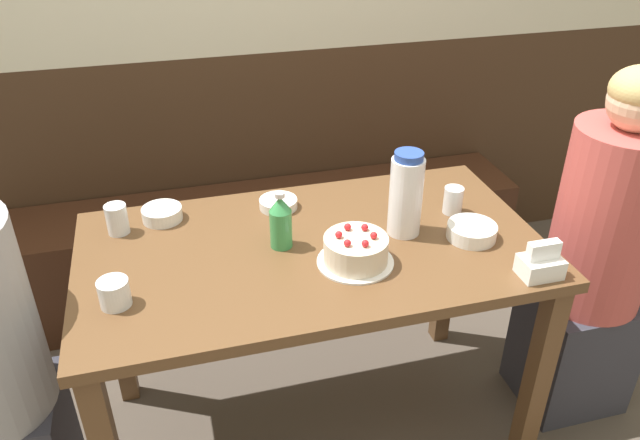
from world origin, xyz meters
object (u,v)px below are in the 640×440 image
(bowl_side_dish, at_px, (278,203))
(glass_tumbler_short, at_px, (117,219))
(napkin_holder, at_px, (541,263))
(bowl_soup_white, at_px, (472,231))
(soju_bottle, at_px, (281,221))
(bench_seat, at_px, (266,245))
(glass_shot_small, at_px, (453,200))
(birthday_cake, at_px, (356,251))
(water_pitcher, at_px, (406,194))
(person_pale_blue_shirt, at_px, (595,264))
(bowl_rice_small, at_px, (162,214))
(glass_water_tall, at_px, (114,293))

(bowl_side_dish, distance_m, glass_tumbler_short, 0.49)
(napkin_holder, xyz_separation_m, bowl_soup_white, (-0.09, 0.22, -0.02))
(soju_bottle, distance_m, glass_tumbler_short, 0.50)
(bench_seat, relative_size, glass_shot_small, 25.76)
(birthday_cake, distance_m, water_pitcher, 0.24)
(bowl_soup_white, relative_size, person_pale_blue_shirt, 0.12)
(glass_shot_small, bearing_deg, glass_tumbler_short, 171.63)
(bowl_rice_small, bearing_deg, birthday_cake, -36.94)
(birthday_cake, distance_m, bowl_soup_white, 0.37)
(glass_shot_small, bearing_deg, soju_bottle, -175.04)
(bowl_side_dish, bearing_deg, glass_tumbler_short, -177.43)
(soju_bottle, height_order, glass_water_tall, soju_bottle)
(bowl_soup_white, bearing_deg, glass_tumbler_short, 163.24)
(napkin_holder, relative_size, glass_tumbler_short, 1.20)
(bowl_rice_small, bearing_deg, water_pitcher, -20.75)
(glass_tumbler_short, xyz_separation_m, glass_shot_small, (1.01, -0.15, -0.00))
(soju_bottle, height_order, bowl_side_dish, soju_bottle)
(birthday_cake, xyz_separation_m, bowl_soup_white, (0.37, 0.03, -0.02))
(birthday_cake, height_order, napkin_holder, napkin_holder)
(birthday_cake, relative_size, bowl_side_dish, 1.77)
(birthday_cake, xyz_separation_m, person_pale_blue_shirt, (0.83, 0.03, -0.21))
(napkin_holder, bearing_deg, glass_tumbler_short, 154.49)
(soju_bottle, bearing_deg, napkin_holder, -26.85)
(napkin_holder, bearing_deg, bowl_soup_white, 112.12)
(glass_shot_small, bearing_deg, bench_seat, 121.94)
(person_pale_blue_shirt, bearing_deg, napkin_holder, 29.20)
(bowl_side_dish, relative_size, glass_shot_small, 1.41)
(soju_bottle, bearing_deg, bowl_soup_white, -10.74)
(bowl_side_dish, distance_m, person_pale_blue_shirt, 1.05)
(bowl_rice_small, relative_size, glass_water_tall, 1.56)
(bench_seat, xyz_separation_m, bowl_soup_white, (0.46, -0.91, 0.55))
(bench_seat, xyz_separation_m, glass_tumbler_short, (-0.54, -0.61, 0.57))
(soju_bottle, bearing_deg, glass_tumbler_short, 156.44)
(bowl_soup_white, distance_m, glass_shot_small, 0.15)
(glass_shot_small, bearing_deg, birthday_cake, -153.86)
(bowl_rice_small, bearing_deg, glass_shot_small, -12.24)
(bench_seat, distance_m, soju_bottle, 1.01)
(soju_bottle, bearing_deg, birthday_cake, -37.60)
(napkin_holder, xyz_separation_m, glass_water_tall, (-1.10, 0.17, -0.00))
(bowl_soup_white, xyz_separation_m, glass_shot_small, (0.01, 0.15, 0.02))
(bench_seat, relative_size, water_pitcher, 8.48)
(soju_bottle, xyz_separation_m, glass_tumbler_short, (-0.45, 0.20, -0.04))
(birthday_cake, distance_m, glass_tumbler_short, 0.72)
(bench_seat, distance_m, glass_water_tall, 1.24)
(bench_seat, xyz_separation_m, glass_water_tall, (-0.54, -0.97, 0.56))
(bench_seat, relative_size, glass_water_tall, 28.12)
(glass_tumbler_short, distance_m, glass_shot_small, 1.02)
(birthday_cake, height_order, bowl_side_dish, birthday_cake)
(bench_seat, height_order, napkin_holder, napkin_holder)
(birthday_cake, xyz_separation_m, bowl_rice_small, (-0.50, 0.38, -0.02))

